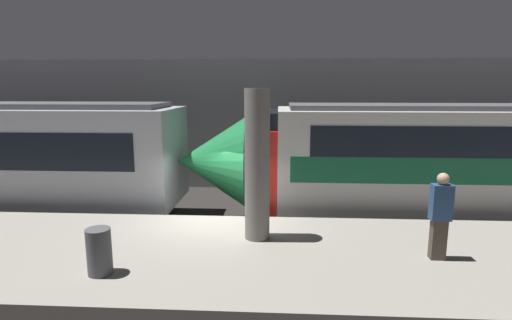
% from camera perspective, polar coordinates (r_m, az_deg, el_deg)
% --- Properties ---
extents(ground_plane, '(120.00, 120.00, 0.00)m').
position_cam_1_polar(ground_plane, '(10.97, -5.88, -12.82)').
color(ground_plane, '#282623').
extents(platform, '(40.00, 4.48, 0.99)m').
position_cam_1_polar(platform, '(8.77, -8.33, -15.59)').
color(platform, gray).
rests_on(platform, ground).
extents(station_rear_barrier, '(50.00, 0.15, 5.44)m').
position_cam_1_polar(station_rear_barrier, '(16.97, -2.40, 5.03)').
color(station_rear_barrier, '#939399').
rests_on(station_rear_barrier, ground).
extents(support_pillar_near, '(0.55, 0.55, 3.30)m').
position_cam_1_polar(support_pillar_near, '(8.66, 0.17, -0.78)').
color(support_pillar_near, slate).
rests_on(support_pillar_near, platform).
extents(person_waiting, '(0.38, 0.24, 1.73)m').
position_cam_1_polar(person_waiting, '(8.54, 24.82, -7.02)').
color(person_waiting, '#473D33').
rests_on(person_waiting, platform).
extents(trash_bin, '(0.44, 0.44, 0.85)m').
position_cam_1_polar(trash_bin, '(7.87, -21.50, -12.06)').
color(trash_bin, '#4C4C51').
rests_on(trash_bin, platform).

